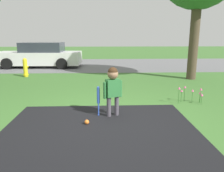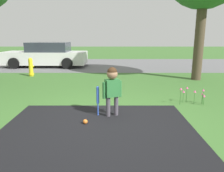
% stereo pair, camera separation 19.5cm
% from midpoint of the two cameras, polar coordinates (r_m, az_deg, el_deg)
% --- Properties ---
extents(ground_plane, '(60.00, 60.00, 0.00)m').
position_cam_midpoint_polar(ground_plane, '(4.45, -0.25, -9.19)').
color(ground_plane, '#3D6B2D').
extents(street_strip, '(40.00, 6.00, 0.01)m').
position_cam_midpoint_polar(street_strip, '(13.03, -0.11, 5.67)').
color(street_strip, slate).
rests_on(street_strip, ground).
extents(child, '(0.40, 0.26, 1.05)m').
position_cam_midpoint_polar(child, '(4.55, 1.23, 0.33)').
color(child, '#4C4751').
rests_on(child, ground).
extents(baseball_bat, '(0.06, 0.06, 0.65)m').
position_cam_midpoint_polar(baseball_bat, '(4.63, -2.57, -2.80)').
color(baseball_bat, blue).
rests_on(baseball_bat, ground).
extents(sports_ball, '(0.09, 0.09, 0.09)m').
position_cam_midpoint_polar(sports_ball, '(4.33, -5.74, -9.24)').
color(sports_ball, orange).
rests_on(sports_ball, ground).
extents(fire_hydrant, '(0.24, 0.21, 0.78)m').
position_cam_midpoint_polar(fire_hydrant, '(9.79, -19.94, 4.64)').
color(fire_hydrant, yellow).
rests_on(fire_hydrant, ground).
extents(parked_car, '(4.49, 1.90, 1.32)m').
position_cam_midpoint_polar(parked_car, '(12.55, -16.45, 7.68)').
color(parked_car, silver).
rests_on(parked_car, ground).
extents(flower_bed, '(0.64, 0.35, 0.44)m').
position_cam_midpoint_polar(flower_bed, '(5.86, 21.39, -1.52)').
color(flower_bed, '#38702D').
rests_on(flower_bed, ground).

